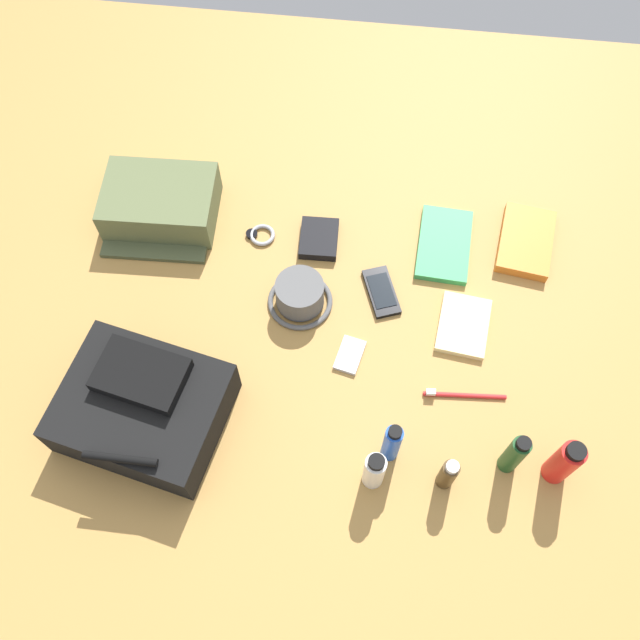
{
  "coord_description": "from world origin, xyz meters",
  "views": [
    {
      "loc": [
        -0.08,
        0.7,
        1.43
      ],
      "look_at": [
        0.0,
        0.0,
        0.04
      ],
      "focal_mm": 39.36,
      "sensor_mm": 36.0,
      "label": 1
    }
  ],
  "objects_px": {
    "paperback_novel": "(526,242)",
    "wristwatch": "(261,235)",
    "wallet": "(319,239)",
    "notepad": "(463,325)",
    "deodorant_spray": "(392,443)",
    "travel_guidebook": "(444,245)",
    "sunscreen_spray": "(564,462)",
    "cell_phone": "(381,292)",
    "bucket_hat": "(300,295)",
    "toothpaste_tube": "(374,471)",
    "cologne_bottle": "(448,474)",
    "toothbrush": "(460,395)",
    "media_player": "(350,355)",
    "toiletry_pouch": "(160,204)",
    "backpack": "(143,406)",
    "shampoo_bottle": "(515,454)"
  },
  "relations": [
    {
      "from": "wallet",
      "to": "cell_phone",
      "type": "bearing_deg",
      "value": 139.96
    },
    {
      "from": "sunscreen_spray",
      "to": "wallet",
      "type": "xyz_separation_m",
      "value": [
        0.54,
        -0.51,
        -0.06
      ]
    },
    {
      "from": "wristwatch",
      "to": "toothpaste_tube",
      "type": "bearing_deg",
      "value": 119.55
    },
    {
      "from": "wallet",
      "to": "paperback_novel",
      "type": "bearing_deg",
      "value": -176.33
    },
    {
      "from": "notepad",
      "to": "cologne_bottle",
      "type": "bearing_deg",
      "value": 91.79
    },
    {
      "from": "toothpaste_tube",
      "to": "cell_phone",
      "type": "bearing_deg",
      "value": -88.03
    },
    {
      "from": "sunscreen_spray",
      "to": "cologne_bottle",
      "type": "bearing_deg",
      "value": 11.34
    },
    {
      "from": "toiletry_pouch",
      "to": "sunscreen_spray",
      "type": "bearing_deg",
      "value": 150.11
    },
    {
      "from": "toiletry_pouch",
      "to": "wristwatch",
      "type": "relative_size",
      "value": 3.83
    },
    {
      "from": "cell_phone",
      "to": "travel_guidebook",
      "type": "bearing_deg",
      "value": -133.66
    },
    {
      "from": "sunscreen_spray",
      "to": "toothbrush",
      "type": "height_order",
      "value": "sunscreen_spray"
    },
    {
      "from": "travel_guidebook",
      "to": "toothbrush",
      "type": "distance_m",
      "value": 0.38
    },
    {
      "from": "paperback_novel",
      "to": "media_player",
      "type": "relative_size",
      "value": 2.21
    },
    {
      "from": "cologne_bottle",
      "to": "paperback_novel",
      "type": "relative_size",
      "value": 0.56
    },
    {
      "from": "cologne_bottle",
      "to": "deodorant_spray",
      "type": "height_order",
      "value": "deodorant_spray"
    },
    {
      "from": "sunscreen_spray",
      "to": "deodorant_spray",
      "type": "height_order",
      "value": "sunscreen_spray"
    },
    {
      "from": "sunscreen_spray",
      "to": "notepad",
      "type": "distance_m",
      "value": 0.37
    },
    {
      "from": "toiletry_pouch",
      "to": "cologne_bottle",
      "type": "xyz_separation_m",
      "value": [
        -0.71,
        0.58,
        0.01
      ]
    },
    {
      "from": "cologne_bottle",
      "to": "travel_guidebook",
      "type": "xyz_separation_m",
      "value": [
        0.02,
        -0.57,
        -0.05
      ]
    },
    {
      "from": "sunscreen_spray",
      "to": "travel_guidebook",
      "type": "xyz_separation_m",
      "value": [
        0.24,
        -0.53,
        -0.07
      ]
    },
    {
      "from": "notepad",
      "to": "toothbrush",
      "type": "bearing_deg",
      "value": 95.61
    },
    {
      "from": "sunscreen_spray",
      "to": "notepad",
      "type": "relative_size",
      "value": 1.03
    },
    {
      "from": "paperback_novel",
      "to": "wristwatch",
      "type": "xyz_separation_m",
      "value": [
        0.64,
        0.05,
        -0.01
      ]
    },
    {
      "from": "toiletry_pouch",
      "to": "wallet",
      "type": "xyz_separation_m",
      "value": [
        -0.39,
        0.03,
        -0.03
      ]
    },
    {
      "from": "deodorant_spray",
      "to": "travel_guidebook",
      "type": "distance_m",
      "value": 0.54
    },
    {
      "from": "shampoo_bottle",
      "to": "media_player",
      "type": "distance_m",
      "value": 0.41
    },
    {
      "from": "bucket_hat",
      "to": "toothpaste_tube",
      "type": "xyz_separation_m",
      "value": [
        -0.2,
        0.39,
        0.03
      ]
    },
    {
      "from": "backpack",
      "to": "toiletry_pouch",
      "type": "xyz_separation_m",
      "value": [
        0.08,
        -0.51,
        -0.01
      ]
    },
    {
      "from": "media_player",
      "to": "cologne_bottle",
      "type": "bearing_deg",
      "value": 130.34
    },
    {
      "from": "wallet",
      "to": "notepad",
      "type": "xyz_separation_m",
      "value": [
        -0.35,
        0.19,
        -0.0
      ]
    },
    {
      "from": "bucket_hat",
      "to": "cell_phone",
      "type": "bearing_deg",
      "value": -165.99
    },
    {
      "from": "notepad",
      "to": "wristwatch",
      "type": "bearing_deg",
      "value": -14.4
    },
    {
      "from": "toiletry_pouch",
      "to": "cologne_bottle",
      "type": "height_order",
      "value": "cologne_bottle"
    },
    {
      "from": "toothbrush",
      "to": "deodorant_spray",
      "type": "bearing_deg",
      "value": 45.14
    },
    {
      "from": "sunscreen_spray",
      "to": "travel_guidebook",
      "type": "height_order",
      "value": "sunscreen_spray"
    },
    {
      "from": "bucket_hat",
      "to": "toothbrush",
      "type": "height_order",
      "value": "bucket_hat"
    },
    {
      "from": "paperback_novel",
      "to": "cell_phone",
      "type": "relative_size",
      "value": 1.46
    },
    {
      "from": "sunscreen_spray",
      "to": "media_player",
      "type": "xyz_separation_m",
      "value": [
        0.44,
        -0.21,
        -0.07
      ]
    },
    {
      "from": "cell_phone",
      "to": "toothbrush",
      "type": "xyz_separation_m",
      "value": [
        -0.19,
        0.23,
        0.0
      ]
    },
    {
      "from": "media_player",
      "to": "bucket_hat",
      "type": "bearing_deg",
      "value": -43.73
    },
    {
      "from": "wallet",
      "to": "notepad",
      "type": "bearing_deg",
      "value": 149.45
    },
    {
      "from": "wristwatch",
      "to": "bucket_hat",
      "type": "bearing_deg",
      "value": 124.82
    },
    {
      "from": "travel_guidebook",
      "to": "shampoo_bottle",
      "type": "bearing_deg",
      "value": 105.86
    },
    {
      "from": "bucket_hat",
      "to": "cologne_bottle",
      "type": "xyz_separation_m",
      "value": [
        -0.35,
        0.38,
        0.02
      ]
    },
    {
      "from": "backpack",
      "to": "paperback_novel",
      "type": "xyz_separation_m",
      "value": [
        -0.8,
        -0.53,
        -0.05
      ]
    },
    {
      "from": "cell_phone",
      "to": "backpack",
      "type": "bearing_deg",
      "value": 37.32
    },
    {
      "from": "cologne_bottle",
      "to": "notepad",
      "type": "distance_m",
      "value": 0.36
    },
    {
      "from": "cologne_bottle",
      "to": "toothpaste_tube",
      "type": "height_order",
      "value": "toothpaste_tube"
    },
    {
      "from": "deodorant_spray",
      "to": "toothpaste_tube",
      "type": "relative_size",
      "value": 1.11
    },
    {
      "from": "wristwatch",
      "to": "toothbrush",
      "type": "distance_m",
      "value": 0.61
    }
  ]
}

